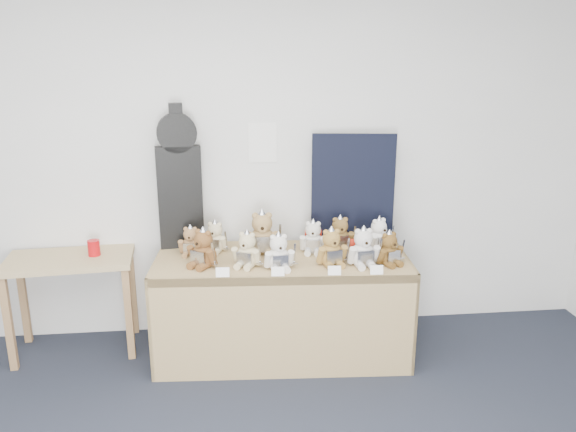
{
  "coord_description": "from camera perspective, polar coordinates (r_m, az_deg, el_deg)",
  "views": [
    {
      "loc": [
        0.12,
        -1.69,
        2.12
      ],
      "look_at": [
        0.51,
        1.94,
        1.08
      ],
      "focal_mm": 35.0,
      "sensor_mm": 36.0,
      "label": 1
    }
  ],
  "objects": [
    {
      "name": "teddy_front_left",
      "position": [
        3.8,
        -4.19,
        -3.54
      ],
      "size": [
        0.22,
        0.22,
        0.27
      ],
      "rotation": [
        0.0,
        0.0,
        -0.41
      ],
      "color": "#C7B78C",
      "rests_on": "display_table"
    },
    {
      "name": "teddy_back_centre_left",
      "position": [
        4.03,
        -2.63,
        -1.92
      ],
      "size": [
        0.28,
        0.23,
        0.35
      ],
      "rotation": [
        0.0,
        0.0,
        -0.04
      ],
      "color": "#9C7C4E",
      "rests_on": "display_table"
    },
    {
      "name": "navy_board",
      "position": [
        4.24,
        6.6,
        2.76
      ],
      "size": [
        0.62,
        0.1,
        0.83
      ],
      "primitive_type": "cube",
      "rotation": [
        0.0,
        0.0,
        -0.13
      ],
      "color": "black",
      "rests_on": "display_table"
    },
    {
      "name": "teddy_front_far_left",
      "position": [
        3.83,
        -8.62,
        -3.41
      ],
      "size": [
        0.24,
        0.24,
        0.29
      ],
      "rotation": [
        0.0,
        0.0,
        -0.61
      ],
      "color": "brown",
      "rests_on": "display_table"
    },
    {
      "name": "teddy_back_end",
      "position": [
        4.17,
        9.24,
        -1.96
      ],
      "size": [
        0.23,
        0.22,
        0.27
      ],
      "rotation": [
        0.0,
        0.0,
        0.44
      ],
      "color": "white",
      "rests_on": "display_table"
    },
    {
      "name": "entry_card_c",
      "position": [
        3.67,
        4.74,
        -5.54
      ],
      "size": [
        0.09,
        0.02,
        0.06
      ],
      "primitive_type": "cube",
      "rotation": [
        -0.24,
        0.0,
        -0.06
      ],
      "color": "white",
      "rests_on": "display_table"
    },
    {
      "name": "teddy_back_far_left",
      "position": [
        4.07,
        -9.86,
        -2.62
      ],
      "size": [
        0.19,
        0.17,
        0.24
      ],
      "rotation": [
        0.0,
        0.0,
        -0.13
      ],
      "color": "olive",
      "rests_on": "display_table"
    },
    {
      "name": "teddy_front_centre",
      "position": [
        3.74,
        -0.94,
        -3.81
      ],
      "size": [
        0.23,
        0.19,
        0.28
      ],
      "rotation": [
        0.0,
        0.0,
        0.12
      ],
      "color": "silver",
      "rests_on": "display_table"
    },
    {
      "name": "teddy_front_right",
      "position": [
        3.82,
        4.45,
        -3.33
      ],
      "size": [
        0.24,
        0.21,
        0.29
      ],
      "rotation": [
        0.0,
        0.0,
        0.16
      ],
      "color": "olive",
      "rests_on": "display_table"
    },
    {
      "name": "teddy_front_end",
      "position": [
        3.89,
        10.24,
        -3.4
      ],
      "size": [
        0.22,
        0.2,
        0.26
      ],
      "rotation": [
        0.0,
        0.0,
        0.38
      ],
      "color": "brown",
      "rests_on": "display_table"
    },
    {
      "name": "teddy_back_centre_right",
      "position": [
        4.06,
        2.56,
        -2.28
      ],
      "size": [
        0.22,
        0.2,
        0.27
      ],
      "rotation": [
        0.0,
        0.0,
        -0.18
      ],
      "color": "beige",
      "rests_on": "display_table"
    },
    {
      "name": "guitar_case",
      "position": [
        4.16,
        -11.0,
        3.75
      ],
      "size": [
        0.33,
        0.13,
        1.06
      ],
      "rotation": [
        0.0,
        0.0,
        0.12
      ],
      "color": "black",
      "rests_on": "display_table"
    },
    {
      "name": "red_cup",
      "position": [
        4.28,
        -19.12,
        -3.08
      ],
      "size": [
        0.09,
        0.09,
        0.11
      ],
      "primitive_type": "cylinder",
      "color": "#BC0C11",
      "rests_on": "side_table"
    },
    {
      "name": "entry_card_b",
      "position": [
        3.64,
        -1.03,
        -5.66
      ],
      "size": [
        0.09,
        0.02,
        0.06
      ],
      "primitive_type": "cube",
      "rotation": [
        -0.24,
        0.0,
        -0.06
      ],
      "color": "white",
      "rests_on": "display_table"
    },
    {
      "name": "teddy_back_left",
      "position": [
        4.11,
        -7.42,
        -2.23
      ],
      "size": [
        0.2,
        0.19,
        0.25
      ],
      "rotation": [
        0.0,
        0.0,
        -0.32
      ],
      "color": "beige",
      "rests_on": "display_table"
    },
    {
      "name": "teddy_back_right",
      "position": [
        4.14,
        5.32,
        -1.89
      ],
      "size": [
        0.22,
        0.18,
        0.28
      ],
      "rotation": [
        0.0,
        0.0,
        0.02
      ],
      "color": "brown",
      "rests_on": "display_table"
    },
    {
      "name": "teddy_front_far_right",
      "position": [
        3.83,
        7.66,
        -3.32
      ],
      "size": [
        0.25,
        0.21,
        0.3
      ],
      "rotation": [
        0.0,
        0.0,
        0.06
      ],
      "color": "silver",
      "rests_on": "display_table"
    },
    {
      "name": "entry_card_a",
      "position": [
        3.65,
        -6.66,
        -5.7
      ],
      "size": [
        0.09,
        0.02,
        0.06
      ],
      "primitive_type": "cube",
      "rotation": [
        -0.24,
        0.0,
        -0.06
      ],
      "color": "white",
      "rests_on": "display_table"
    },
    {
      "name": "entry_card_d",
      "position": [
        3.71,
        9.0,
        -5.43
      ],
      "size": [
        0.09,
        0.02,
        0.06
      ],
      "primitive_type": "cube",
      "rotation": [
        -0.24,
        0.0,
        -0.06
      ],
      "color": "white",
      "rests_on": "display_table"
    },
    {
      "name": "side_table",
      "position": [
        4.36,
        -21.2,
        -5.48
      ],
      "size": [
        0.92,
        0.56,
        0.73
      ],
      "rotation": [
        0.0,
        0.0,
        0.09
      ],
      "color": "#9F8455",
      "rests_on": "floor"
    },
    {
      "name": "display_table",
      "position": [
        3.98,
        -0.57,
        -6.74
      ],
      "size": [
        1.83,
        0.86,
        0.75
      ],
      "rotation": [
        0.0,
        0.0,
        -0.06
      ],
      "color": "#9C804F",
      "rests_on": "floor"
    },
    {
      "name": "room_shell",
      "position": [
        4.24,
        -2.6,
        7.46
      ],
      "size": [
        6.0,
        6.0,
        6.0
      ],
      "color": "silver",
      "rests_on": "floor"
    }
  ]
}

